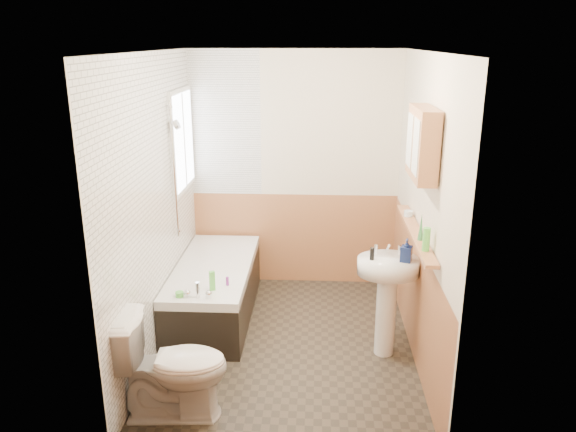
# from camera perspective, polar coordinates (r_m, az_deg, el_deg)

# --- Properties ---
(floor) EXTENTS (2.80, 2.80, 0.00)m
(floor) POSITION_cam_1_polar(r_m,az_deg,el_deg) (5.11, -0.09, -12.91)
(floor) COLOR #2A241D
(floor) RESTS_ON ground
(ceiling) EXTENTS (2.80, 2.80, 0.00)m
(ceiling) POSITION_cam_1_polar(r_m,az_deg,el_deg) (4.40, -0.11, 16.38)
(ceiling) COLOR white
(ceiling) RESTS_ON ground
(wall_back) EXTENTS (2.20, 0.02, 2.50)m
(wall_back) POSITION_cam_1_polar(r_m,az_deg,el_deg) (5.96, 0.65, 4.58)
(wall_back) COLOR beige
(wall_back) RESTS_ON ground
(wall_front) EXTENTS (2.20, 0.02, 2.50)m
(wall_front) POSITION_cam_1_polar(r_m,az_deg,el_deg) (3.28, -1.46, -6.58)
(wall_front) COLOR beige
(wall_front) RESTS_ON ground
(wall_left) EXTENTS (0.02, 2.80, 2.50)m
(wall_left) POSITION_cam_1_polar(r_m,az_deg,el_deg) (4.79, -13.48, 0.81)
(wall_left) COLOR beige
(wall_left) RESTS_ON ground
(wall_right) EXTENTS (0.02, 2.80, 2.50)m
(wall_right) POSITION_cam_1_polar(r_m,az_deg,el_deg) (4.68, 13.61, 0.39)
(wall_right) COLOR beige
(wall_right) RESTS_ON ground
(wainscot_right) EXTENTS (0.01, 2.80, 1.00)m
(wainscot_right) POSITION_cam_1_polar(r_m,az_deg,el_deg) (4.94, 12.73, -7.94)
(wainscot_right) COLOR #B5754A
(wainscot_right) RESTS_ON wall_right
(wainscot_front) EXTENTS (2.20, 0.01, 1.00)m
(wainscot_front) POSITION_cam_1_polar(r_m,az_deg,el_deg) (3.67, -1.34, -17.17)
(wainscot_front) COLOR #B5754A
(wainscot_front) RESTS_ON wall_front
(wainscot_back) EXTENTS (2.20, 0.01, 1.00)m
(wainscot_back) POSITION_cam_1_polar(r_m,az_deg,el_deg) (6.16, 0.61, -2.29)
(wainscot_back) COLOR #B5754A
(wainscot_back) RESTS_ON wall_back
(tile_cladding_left) EXTENTS (0.01, 2.80, 2.50)m
(tile_cladding_left) POSITION_cam_1_polar(r_m,az_deg,el_deg) (4.79, -13.22, 0.81)
(tile_cladding_left) COLOR white
(tile_cladding_left) RESTS_ON wall_left
(tile_return_back) EXTENTS (0.75, 0.01, 1.50)m
(tile_return_back) POSITION_cam_1_polar(r_m,az_deg,el_deg) (5.92, -6.47, 9.30)
(tile_return_back) COLOR white
(tile_return_back) RESTS_ON wall_back
(window) EXTENTS (0.03, 0.79, 0.99)m
(window) POSITION_cam_1_polar(r_m,az_deg,el_deg) (5.58, -10.61, 7.57)
(window) COLOR white
(window) RESTS_ON wall_left
(bathtub) EXTENTS (0.70, 1.65, 0.68)m
(bathtub) POSITION_cam_1_polar(r_m,az_deg,el_deg) (5.52, -7.45, -7.36)
(bathtub) COLOR black
(bathtub) RESTS_ON floor
(shower_riser) EXTENTS (0.11, 0.08, 1.25)m
(shower_riser) POSITION_cam_1_polar(r_m,az_deg,el_deg) (5.15, -11.45, 5.63)
(shower_riser) COLOR silver
(shower_riser) RESTS_ON wall_left
(toilet) EXTENTS (0.82, 0.50, 0.78)m
(toilet) POSITION_cam_1_polar(r_m,az_deg,el_deg) (4.17, -11.73, -14.72)
(toilet) COLOR white
(toilet) RESTS_ON floor
(sink) EXTENTS (0.51, 0.41, 0.99)m
(sink) POSITION_cam_1_polar(r_m,az_deg,el_deg) (4.77, 10.04, -7.06)
(sink) COLOR white
(sink) RESTS_ON floor
(pine_shelf) EXTENTS (0.10, 1.46, 0.03)m
(pine_shelf) POSITION_cam_1_polar(r_m,az_deg,el_deg) (4.63, 12.80, -1.63)
(pine_shelf) COLOR #B5754A
(pine_shelf) RESTS_ON wall_right
(medicine_cabinet) EXTENTS (0.15, 0.59, 0.53)m
(medicine_cabinet) POSITION_cam_1_polar(r_m,az_deg,el_deg) (4.27, 13.50, 7.17)
(medicine_cabinet) COLOR #B5754A
(medicine_cabinet) RESTS_ON wall_right
(foam_can) EXTENTS (0.06, 0.06, 0.18)m
(foam_can) POSITION_cam_1_polar(r_m,az_deg,el_deg) (4.18, 13.87, -2.32)
(foam_can) COLOR #59C647
(foam_can) RESTS_ON pine_shelf
(green_bottle) EXTENTS (0.04, 0.04, 0.21)m
(green_bottle) POSITION_cam_1_polar(r_m,az_deg,el_deg) (4.39, 13.37, -1.09)
(green_bottle) COLOR #388447
(green_bottle) RESTS_ON pine_shelf
(black_jar) EXTENTS (0.08, 0.08, 0.05)m
(black_jar) POSITION_cam_1_polar(r_m,az_deg,el_deg) (4.98, 12.13, 0.25)
(black_jar) COLOR silver
(black_jar) RESTS_ON pine_shelf
(soap_bottle) EXTENTS (0.14, 0.21, 0.09)m
(soap_bottle) POSITION_cam_1_polar(r_m,az_deg,el_deg) (4.63, 11.91, -4.02)
(soap_bottle) COLOR navy
(soap_bottle) RESTS_ON sink
(clear_bottle) EXTENTS (0.04, 0.04, 0.10)m
(clear_bottle) POSITION_cam_1_polar(r_m,az_deg,el_deg) (4.61, 8.54, -3.82)
(clear_bottle) COLOR black
(clear_bottle) RESTS_ON sink
(blue_gel) EXTENTS (0.06, 0.05, 0.17)m
(blue_gel) POSITION_cam_1_polar(r_m,az_deg,el_deg) (4.85, -7.71, -6.54)
(blue_gel) COLOR #59C647
(blue_gel) RESTS_ON bathtub
(cream_jar) EXTENTS (0.09, 0.09, 0.04)m
(cream_jar) POSITION_cam_1_polar(r_m,az_deg,el_deg) (4.81, -10.97, -7.82)
(cream_jar) COLOR #59C647
(cream_jar) RESTS_ON bathtub
(orange_bottle) EXTENTS (0.03, 0.03, 0.08)m
(orange_bottle) POSITION_cam_1_polar(r_m,az_deg,el_deg) (4.94, -6.18, -6.61)
(orange_bottle) COLOR purple
(orange_bottle) RESTS_ON bathtub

